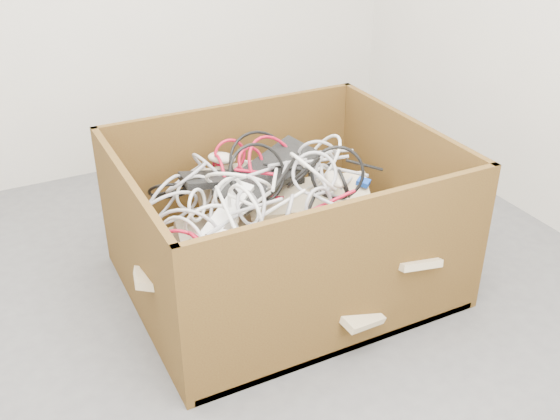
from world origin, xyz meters
name	(u,v)px	position (x,y,z in m)	size (l,w,h in m)	color
ground	(241,336)	(0.00, 0.00, 0.00)	(3.00, 3.00, 0.00)	#48484A
cardboard_box	(279,249)	(0.26, 0.22, 0.15)	(1.10, 0.92, 0.57)	#432910
keyboard_pile	(283,219)	(0.27, 0.22, 0.27)	(1.12, 0.84, 0.38)	#CCB790
mice_scatter	(275,192)	(0.26, 0.25, 0.37)	(0.56, 0.68, 0.20)	beige
power_strip_left	(224,218)	(0.03, 0.18, 0.36)	(0.33, 0.06, 0.04)	white
power_strip_right	(257,247)	(0.06, 0.00, 0.34)	(0.31, 0.06, 0.04)	white
vga_plug	(363,182)	(0.58, 0.17, 0.37)	(0.04, 0.04, 0.02)	#0B39B2
cable_tangle	(254,191)	(0.17, 0.25, 0.40)	(0.98, 0.77, 0.43)	black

